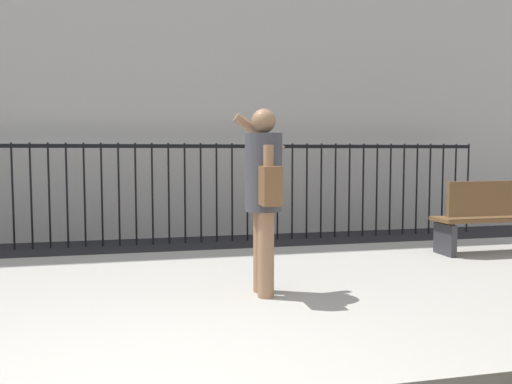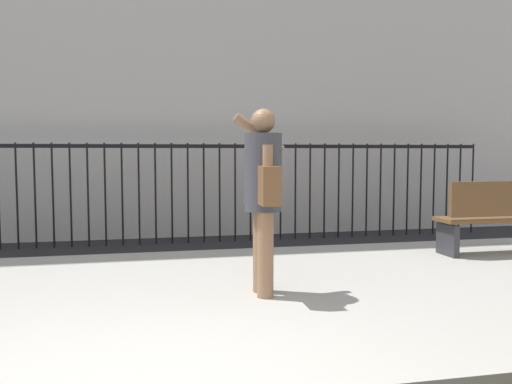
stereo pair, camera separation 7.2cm
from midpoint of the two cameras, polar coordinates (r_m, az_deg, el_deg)
The scene contains 4 objects.
sidewalk at distance 5.14m, azimuth -13.66°, elevation -11.61°, with size 28.00×4.40×0.15m, color #9E9B93.
iron_fence at distance 8.66m, azimuth -13.63°, elevation 1.21°, with size 12.03×0.04×1.60m.
pedestrian_on_phone at distance 4.92m, azimuth 0.45°, elevation 0.45°, with size 0.50×0.65×1.71m.
street_bench at distance 7.62m, azimuth 23.83°, elevation -2.24°, with size 1.60×0.45×0.95m.
Camera 1 is at (0.02, -2.73, 1.48)m, focal length 38.02 mm.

